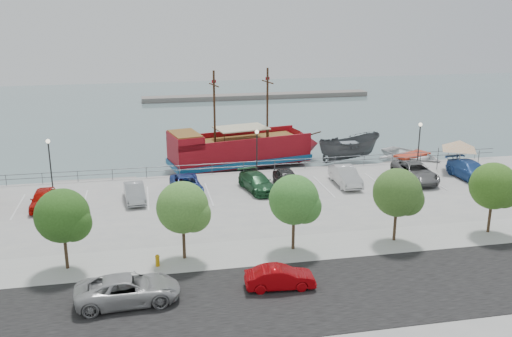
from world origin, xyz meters
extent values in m
plane|color=slate|center=(0.00, 0.00, -1.00)|extent=(160.00, 160.00, 0.00)
cube|color=black|center=(0.00, -16.00, 0.01)|extent=(100.00, 8.00, 0.04)
cube|color=#A2A2A2|center=(0.00, -10.00, 0.01)|extent=(100.00, 4.00, 0.05)
cylinder|color=slate|center=(0.00, 7.80, 0.95)|extent=(50.00, 0.06, 0.06)
cylinder|color=slate|center=(0.00, 7.80, 0.55)|extent=(50.00, 0.06, 0.06)
cube|color=slate|center=(10.00, 55.00, -0.60)|extent=(40.00, 3.00, 0.80)
cube|color=maroon|center=(-0.50, 12.77, 0.67)|extent=(14.69, 7.22, 2.29)
cube|color=#124F81|center=(-0.50, 12.77, -0.08)|extent=(15.00, 7.53, 0.53)
cone|color=maroon|center=(7.07, 14.37, 0.67)|extent=(3.63, 4.72, 4.22)
cube|color=maroon|center=(-6.10, 11.58, 2.43)|extent=(3.49, 4.85, 1.23)
cube|color=brown|center=(-6.10, 11.58, 3.09)|extent=(3.25, 4.47, 0.11)
cube|color=brown|center=(-0.07, 12.86, 1.86)|extent=(12.00, 6.16, 0.13)
cube|color=maroon|center=(-0.94, 14.83, 2.12)|extent=(13.81, 3.09, 0.62)
cube|color=maroon|center=(-0.07, 10.70, 2.12)|extent=(13.81, 3.09, 0.62)
cylinder|color=#382111|center=(2.51, 13.40, 5.42)|extent=(0.25, 0.25, 7.22)
cylinder|color=#382111|center=(-3.09, 12.22, 5.42)|extent=(0.25, 0.25, 7.22)
cylinder|color=#382111|center=(2.51, 13.40, 7.63)|extent=(0.67, 2.61, 0.12)
cylinder|color=#382111|center=(-3.09, 12.22, 7.63)|extent=(0.67, 2.61, 0.12)
cube|color=beige|center=(-0.33, 12.80, 3.14)|extent=(5.69, 4.33, 0.11)
cylinder|color=#382111|center=(7.68, 14.50, 1.73)|extent=(2.17, 0.59, 0.52)
imported|color=#4A4C4F|center=(11.02, 12.04, 0.39)|extent=(7.59, 4.01, 2.79)
imported|color=white|center=(17.20, 9.98, -0.28)|extent=(7.39, 8.37, 1.44)
cube|color=gray|center=(-14.78, 9.20, -0.78)|extent=(7.62, 2.31, 0.43)
cube|color=gray|center=(7.63, 9.20, -0.80)|extent=(7.05, 2.08, 0.40)
cube|color=gray|center=(14.62, 9.20, -0.78)|extent=(7.96, 4.83, 0.44)
cylinder|color=slate|center=(17.20, 4.86, 1.08)|extent=(0.09, 0.09, 2.17)
cylinder|color=slate|center=(19.64, 5.63, 1.08)|extent=(0.09, 0.09, 2.17)
cylinder|color=slate|center=(17.97, 2.42, 1.08)|extent=(0.09, 0.09, 2.17)
cylinder|color=slate|center=(20.41, 3.19, 1.08)|extent=(0.09, 0.09, 2.17)
pyramid|color=silver|center=(18.80, 4.03, 3.00)|extent=(5.19, 5.19, 0.89)
imported|color=#A1A1A1|center=(-11.35, -14.82, 0.77)|extent=(5.64, 2.85, 1.53)
imported|color=#9F0509|center=(-3.08, -14.89, 0.64)|extent=(4.00, 1.65, 1.29)
cylinder|color=#C68D0C|center=(-9.68, -10.80, 0.32)|extent=(0.25, 0.25, 0.63)
sphere|color=#C68D0C|center=(-9.68, -10.80, 0.65)|extent=(0.27, 0.27, 0.27)
cylinder|color=black|center=(-18.00, 6.50, 2.00)|extent=(0.12, 0.12, 4.00)
sphere|color=#FFF2CC|center=(-18.00, 6.50, 4.10)|extent=(0.36, 0.36, 0.36)
cylinder|color=black|center=(0.00, 6.50, 2.00)|extent=(0.12, 0.12, 4.00)
sphere|color=#FFF2CC|center=(0.00, 6.50, 4.10)|extent=(0.36, 0.36, 0.36)
cylinder|color=black|center=(16.00, 6.50, 2.00)|extent=(0.12, 0.12, 4.00)
sphere|color=#FFF2CC|center=(16.00, 6.50, 4.10)|extent=(0.36, 0.36, 0.36)
cylinder|color=#473321|center=(-15.00, -10.00, 1.10)|extent=(0.20, 0.20, 2.20)
sphere|color=#264F18|center=(-15.00, -10.00, 3.40)|extent=(3.20, 3.20, 3.20)
sphere|color=#264F18|center=(-14.40, -10.30, 3.00)|extent=(2.20, 2.20, 2.20)
cylinder|color=#473321|center=(-8.00, -10.00, 1.10)|extent=(0.20, 0.20, 2.20)
sphere|color=#406F29|center=(-8.00, -10.00, 3.40)|extent=(3.20, 3.20, 3.20)
sphere|color=#406F29|center=(-7.40, -10.30, 3.00)|extent=(2.20, 2.20, 2.20)
cylinder|color=#473321|center=(-1.00, -10.00, 1.10)|extent=(0.20, 0.20, 2.20)
sphere|color=#336B27|center=(-1.00, -10.00, 3.40)|extent=(3.20, 3.20, 3.20)
sphere|color=#336B27|center=(-0.40, -10.30, 3.00)|extent=(2.20, 2.20, 2.20)
cylinder|color=#473321|center=(6.00, -10.00, 1.10)|extent=(0.20, 0.20, 2.20)
sphere|color=#345720|center=(6.00, -10.00, 3.40)|extent=(3.20, 3.20, 3.20)
sphere|color=#345720|center=(6.60, -10.30, 3.00)|extent=(2.20, 2.20, 2.20)
cylinder|color=#473321|center=(13.00, -10.00, 1.10)|extent=(0.20, 0.20, 2.20)
sphere|color=#31591A|center=(13.00, -10.00, 3.40)|extent=(3.20, 3.20, 3.20)
sphere|color=#31591A|center=(13.60, -10.30, 3.00)|extent=(2.20, 2.20, 2.20)
imported|color=#B50D05|center=(-17.97, 1.31, 0.72)|extent=(1.75, 4.26, 1.45)
imported|color=#9DA0A3|center=(-11.03, 1.54, 0.71)|extent=(1.88, 4.43, 1.42)
imported|color=navy|center=(-6.78, 2.77, 0.71)|extent=(2.69, 5.23, 1.41)
imported|color=#1C4C29|center=(-0.85, 2.17, 0.72)|extent=(3.00, 5.30, 1.45)
imported|color=black|center=(1.81, 2.46, 0.77)|extent=(1.83, 4.52, 1.54)
imported|color=silver|center=(7.01, 2.22, 0.80)|extent=(1.79, 4.89, 1.60)
imported|color=slate|center=(13.52, 2.09, 0.81)|extent=(2.97, 5.95, 1.62)
imported|color=#2A54A1|center=(18.62, 1.48, 0.80)|extent=(2.56, 5.66, 1.61)
camera|label=1|loc=(-10.12, -42.76, 15.40)|focal=40.00mm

